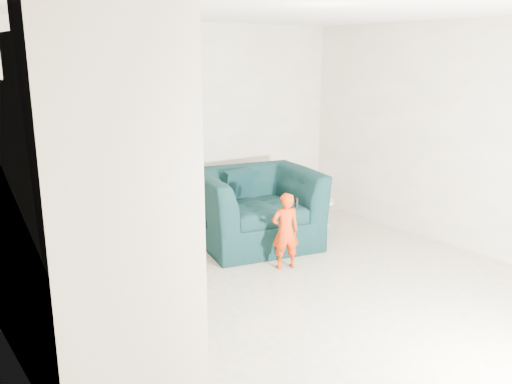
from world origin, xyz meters
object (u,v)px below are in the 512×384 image
at_px(toddler, 285,231).
at_px(side_table, 320,209).
at_px(armchair, 256,208).
at_px(staircase, 79,238).

bearing_deg(toddler, side_table, -126.98).
bearing_deg(side_table, armchair, -177.53).
bearing_deg(toddler, staircase, 29.14).
xyz_separation_m(toddler, side_table, (1.33, 0.88, -0.18)).
relative_size(toddler, staircase, 0.24).
relative_size(toddler, side_table, 2.31).
height_order(armchair, side_table, armchair).
xyz_separation_m(side_table, staircase, (-3.69, -1.28, 0.70)).
bearing_deg(staircase, side_table, 19.06).
bearing_deg(armchair, side_table, 15.40).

